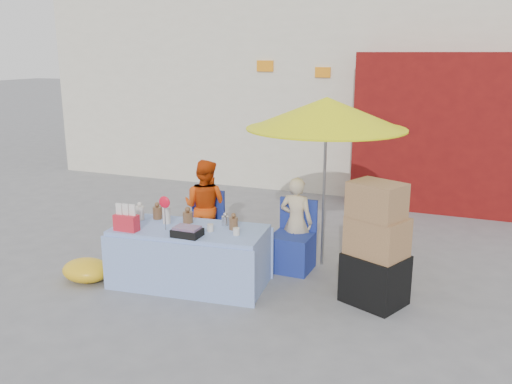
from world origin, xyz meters
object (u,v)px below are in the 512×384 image
at_px(chair_right, 292,249).
at_px(vendor_beige, 296,222).
at_px(chair_left, 201,237).
at_px(box_stack, 376,249).
at_px(market_table, 189,255).
at_px(umbrella, 326,114).
at_px(vendor_orange, 205,207).

height_order(chair_right, vendor_beige, vendor_beige).
bearing_deg(vendor_beige, chair_left, 7.84).
distance_m(chair_right, vendor_beige, 0.34).
relative_size(chair_right, box_stack, 0.64).
bearing_deg(market_table, chair_left, 102.82).
bearing_deg(umbrella, chair_right, -136.50).
xyz_separation_m(vendor_orange, vendor_beige, (1.25, 0.00, -0.06)).
distance_m(market_table, vendor_orange, 1.07).
distance_m(chair_left, umbrella, 2.27).
xyz_separation_m(vendor_orange, umbrella, (1.55, 0.15, 1.26)).
bearing_deg(chair_right, vendor_beige, 91.91).
bearing_deg(chair_right, box_stack, -25.55).
distance_m(umbrella, box_stack, 1.73).
relative_size(chair_right, vendor_orange, 0.67).
xyz_separation_m(market_table, umbrella, (1.26, 1.14, 1.54)).
relative_size(chair_right, vendor_beige, 0.75).
xyz_separation_m(chair_left, chair_right, (1.25, 0.00, 0.00)).
bearing_deg(umbrella, market_table, -137.93).
height_order(chair_left, chair_right, same).
xyz_separation_m(vendor_beige, umbrella, (0.30, 0.15, 1.32)).
bearing_deg(box_stack, chair_right, 152.75).
distance_m(chair_right, umbrella, 1.69).
bearing_deg(market_table, chair_right, 35.64).
xyz_separation_m(chair_right, box_stack, (1.09, -0.56, 0.35)).
relative_size(chair_left, umbrella, 0.41).
bearing_deg(chair_left, vendor_orange, 91.91).
distance_m(chair_left, chair_right, 1.25).
height_order(chair_left, vendor_orange, vendor_orange).
bearing_deg(umbrella, vendor_orange, -174.47).
height_order(vendor_orange, umbrella, umbrella).
relative_size(chair_right, umbrella, 0.41).
bearing_deg(market_table, vendor_beige, 39.84).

